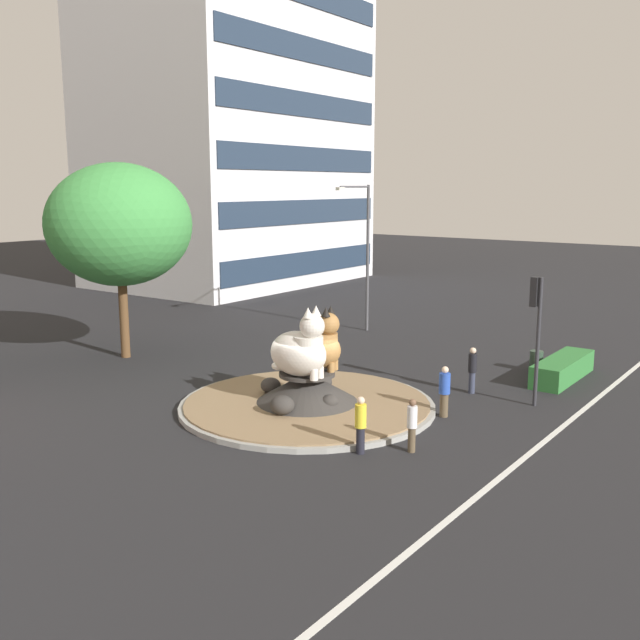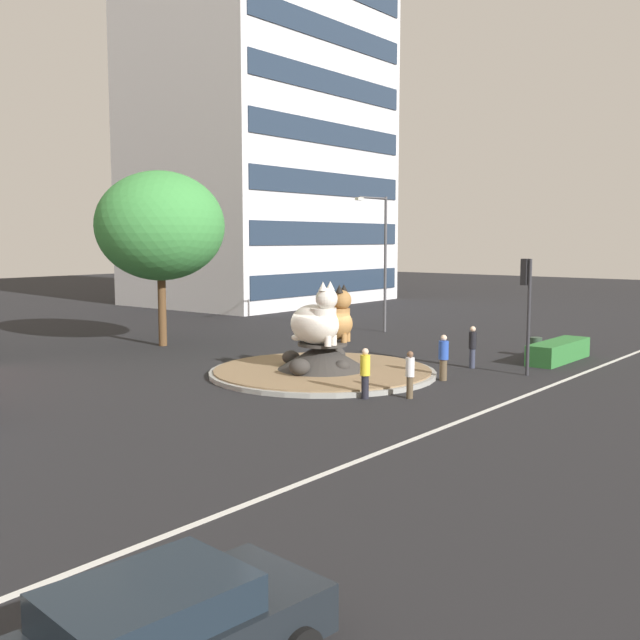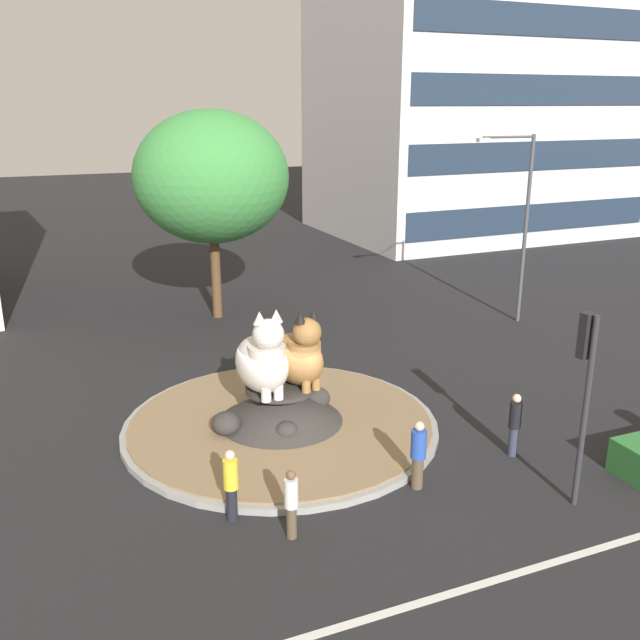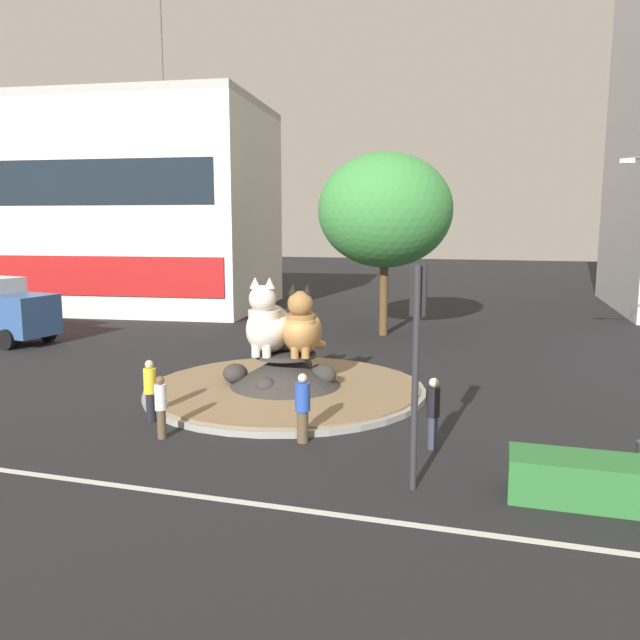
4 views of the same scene
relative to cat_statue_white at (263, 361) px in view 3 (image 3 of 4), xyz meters
The scene contains 13 objects.
ground_plane 2.29m from the cat_statue_white, 16.27° to the left, with size 160.00×160.00×0.00m, color black.
lane_centreline 8.20m from the cat_statue_white, 86.15° to the right, with size 112.00×0.20×0.01m, color silver.
roundabout_island 1.90m from the cat_statue_white, 17.39° to the left, with size 9.12×9.12×1.31m.
cat_statue_white is the anchor object (origin of this frame).
cat_statue_tabby 1.12m from the cat_statue_white, ahead, with size 1.70×2.48×2.32m.
traffic_light_mast 8.41m from the cat_statue_white, 47.77° to the right, with size 0.33×0.46×4.67m.
office_tower 37.30m from the cat_statue_white, 47.16° to the left, with size 20.22×15.22×27.37m.
broadleaf_tree_behind_island 12.32m from the cat_statue_white, 82.08° to the left, with size 6.47×6.47×8.85m.
streetlight_arm 14.72m from the cat_statue_white, 24.53° to the left, with size 2.58×0.45×7.86m.
pedestrian_yellow_shirt 4.52m from the cat_statue_white, 118.13° to the right, with size 0.34×0.34×1.75m.
pedestrian_black_shirt 6.99m from the cat_statue_white, 33.48° to the right, with size 0.32×0.32×1.79m.
pedestrian_white_shirt 5.26m from the cat_statue_white, 101.67° to the right, with size 0.30×0.30×1.64m.
pedestrian_blue_shirt 5.10m from the cat_statue_white, 59.07° to the right, with size 0.39×0.39×1.78m.
Camera 3 is at (-5.99, -17.42, 9.10)m, focal length 38.96 mm.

